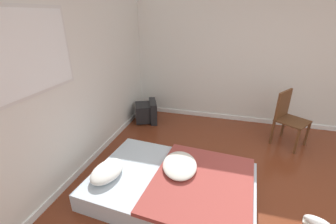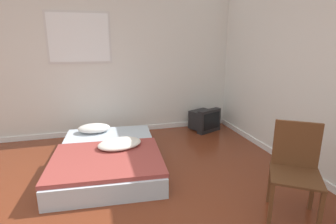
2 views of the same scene
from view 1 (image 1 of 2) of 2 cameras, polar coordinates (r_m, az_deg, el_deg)
name	(u,v)px [view 1 (image 1 of 2)]	position (r m, az deg, el deg)	size (l,w,h in m)	color
wall_back	(51,91)	(2.90, -27.63, 4.75)	(7.64, 0.08, 2.60)	silver
wall_right	(278,61)	(4.79, 26.24, 11.50)	(0.08, 7.96, 2.60)	silver
mattress_bed	(173,184)	(2.95, 1.24, -17.79)	(1.50, 2.08, 0.38)	silver
crt_tv	(147,112)	(4.74, -5.34, 0.04)	(0.60, 0.58, 0.44)	black
wooden_chair	(287,114)	(4.31, 28.04, -0.48)	(0.63, 0.63, 0.93)	brown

